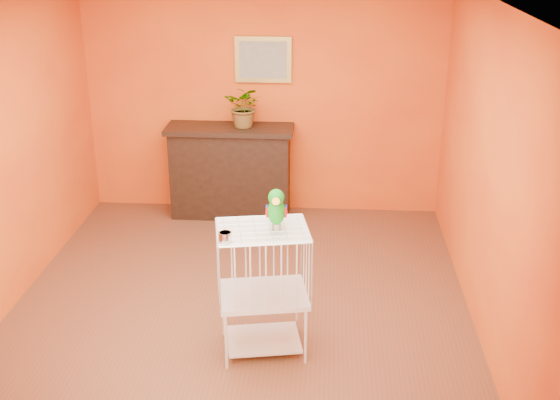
{
  "coord_description": "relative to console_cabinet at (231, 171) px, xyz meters",
  "views": [
    {
      "loc": [
        0.73,
        -5.42,
        3.17
      ],
      "look_at": [
        0.39,
        -0.7,
        1.28
      ],
      "focal_mm": 45.0,
      "sensor_mm": 36.0,
      "label": 1
    }
  ],
  "objects": [
    {
      "name": "feed_cup",
      "position": [
        0.38,
        -2.93,
        0.55
      ],
      "size": [
        0.1,
        0.1,
        0.07
      ],
      "primitive_type": "cylinder",
      "color": "silver",
      "rests_on": "birdcage"
    },
    {
      "name": "room_shell",
      "position": [
        0.36,
        -2.01,
        1.06
      ],
      "size": [
        4.5,
        4.5,
        4.5
      ],
      "color": "orange",
      "rests_on": "ground"
    },
    {
      "name": "potted_plant",
      "position": [
        0.18,
        0.05,
        0.7
      ],
      "size": [
        0.51,
        0.54,
        0.36
      ],
      "primitive_type": "imported",
      "rotation": [
        0.0,
        0.0,
        -0.22
      ],
      "color": "#26722D",
      "rests_on": "console_cabinet"
    },
    {
      "name": "parrot",
      "position": [
        0.73,
        -2.71,
        0.68
      ],
      "size": [
        0.16,
        0.3,
        0.34
      ],
      "rotation": [
        0.0,
        0.0,
        0.05
      ],
      "color": "#59544C",
      "rests_on": "birdcage"
    },
    {
      "name": "birdcage",
      "position": [
        0.62,
        -2.7,
        0.01
      ],
      "size": [
        0.75,
        0.63,
        1.04
      ],
      "rotation": [
        0.0,
        0.0,
        0.19
      ],
      "color": "silver",
      "rests_on": "ground"
    },
    {
      "name": "ground",
      "position": [
        0.36,
        -2.01,
        -0.52
      ],
      "size": [
        4.5,
        4.5,
        0.0
      ],
      "primitive_type": "plane",
      "color": "brown",
      "rests_on": "ground"
    },
    {
      "name": "framed_picture",
      "position": [
        0.36,
        0.21,
        1.23
      ],
      "size": [
        0.62,
        0.04,
        0.5
      ],
      "color": "#A48B3A",
      "rests_on": "room_shell"
    },
    {
      "name": "console_cabinet",
      "position": [
        0.0,
        0.0,
        0.0
      ],
      "size": [
        1.41,
        0.51,
        1.04
      ],
      "color": "black",
      "rests_on": "ground"
    }
  ]
}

